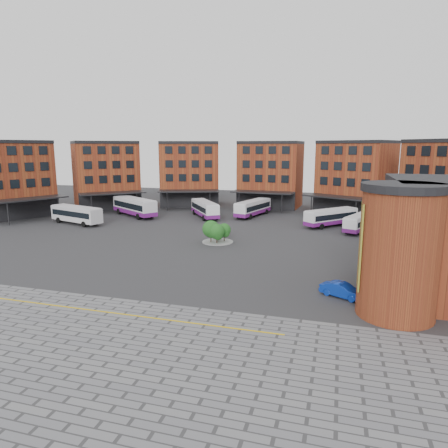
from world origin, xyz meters
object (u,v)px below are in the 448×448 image
(bus_e, at_px, (331,217))
(blue_car, at_px, (343,290))
(bus_b, at_px, (134,206))
(bus_f, at_px, (361,222))
(bus_c, at_px, (205,209))
(bus_d, at_px, (253,208))
(tree_island, at_px, (216,231))
(bus_a, at_px, (76,214))

(bus_e, xyz_separation_m, blue_car, (1.81, -33.66, -0.94))
(bus_b, distance_m, bus_e, 37.19)
(bus_b, distance_m, bus_f, 41.96)
(bus_c, xyz_separation_m, bus_f, (28.25, -5.32, -0.18))
(bus_c, relative_size, bus_f, 1.05)
(bus_d, distance_m, bus_f, 21.58)
(bus_b, relative_size, bus_e, 1.29)
(tree_island, xyz_separation_m, bus_c, (-8.32, 19.45, 0.01))
(bus_b, height_order, bus_e, bus_b)
(bus_e, distance_m, bus_f, 5.50)
(bus_e, bearing_deg, blue_car, -44.54)
(bus_a, distance_m, bus_c, 23.25)
(bus_a, bearing_deg, bus_c, -39.32)
(bus_a, xyz_separation_m, blue_car, (44.85, -23.41, -1.19))
(tree_island, height_order, bus_d, tree_island)
(bus_c, bearing_deg, bus_a, 178.38)
(bus_e, bearing_deg, tree_island, -89.51)
(tree_island, bearing_deg, bus_b, 142.51)
(bus_a, relative_size, blue_car, 2.80)
(bus_f, bearing_deg, bus_d, 177.23)
(tree_island, distance_m, bus_f, 24.43)
(bus_b, height_order, bus_f, bus_b)
(bus_b, bearing_deg, bus_f, -60.14)
(bus_a, xyz_separation_m, bus_e, (43.04, 10.25, -0.25))
(tree_island, relative_size, bus_f, 0.44)
(blue_car, bearing_deg, bus_e, 29.22)
(bus_d, height_order, bus_f, bus_d)
(bus_c, xyz_separation_m, bus_d, (8.66, 3.74, 0.00))
(tree_island, bearing_deg, bus_d, 89.14)
(bus_c, xyz_separation_m, blue_car, (25.38, -36.11, -1.02))
(bus_f, distance_m, blue_car, 30.93)
(bus_b, distance_m, blue_car, 51.42)
(bus_c, relative_size, blue_car, 2.61)
(tree_island, relative_size, bus_b, 0.36)
(bus_a, relative_size, bus_d, 0.99)
(bus_f, bearing_deg, bus_a, -149.16)
(bus_b, xyz_separation_m, blue_car, (39.00, -33.48, -1.27))
(bus_b, bearing_deg, bus_c, -45.55)
(bus_a, xyz_separation_m, bus_c, (19.47, 12.70, -0.17))
(tree_island, distance_m, blue_car, 23.87)
(bus_c, distance_m, blue_car, 44.15)
(bus_b, bearing_deg, tree_island, -93.95)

